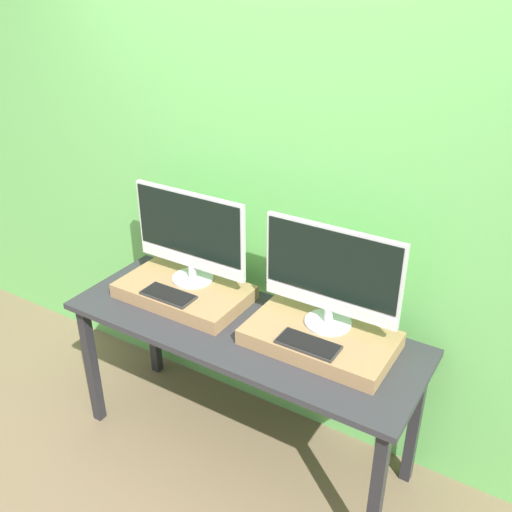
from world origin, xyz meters
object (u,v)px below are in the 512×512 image
(monitor_left, at_px, (190,234))
(keyboard_right, at_px, (308,344))
(keyboard_left, at_px, (168,295))
(monitor_right, at_px, (331,274))

(monitor_left, distance_m, keyboard_right, 0.81)
(monitor_left, height_order, keyboard_left, monitor_left)
(keyboard_left, xyz_separation_m, keyboard_right, (0.75, 0.00, 0.00))
(keyboard_left, bearing_deg, keyboard_right, 0.00)
(monitor_right, height_order, keyboard_right, monitor_right)
(keyboard_left, bearing_deg, monitor_right, 14.27)
(keyboard_left, distance_m, keyboard_right, 0.75)
(keyboard_left, relative_size, monitor_right, 0.43)
(monitor_right, bearing_deg, keyboard_left, -165.73)
(keyboard_left, xyz_separation_m, monitor_right, (0.75, 0.19, 0.24))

